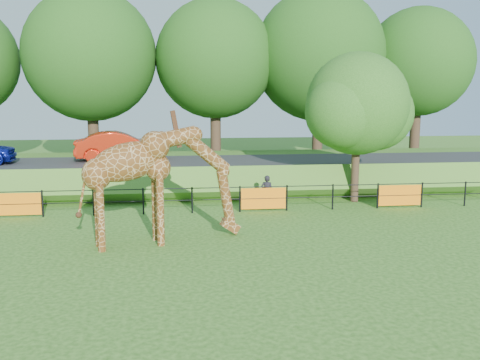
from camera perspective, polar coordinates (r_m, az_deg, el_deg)
The scene contains 9 objects.
ground at distance 14.68m, azimuth -4.19°, elevation -10.46°, with size 90.00×90.00×0.00m, color #275314.
giraffe at distance 17.79m, azimuth -8.29°, elevation -0.54°, with size 5.44×1.00×3.89m, color #5F3513, non-canonical shape.
perimeter_fence at distance 22.25m, azimuth -5.13°, elevation -2.15°, with size 28.07×0.10×1.10m, color black, non-canonical shape.
embankment at distance 29.63m, azimuth -5.55°, elevation 0.91°, with size 40.00×9.00×1.30m, color #275314.
road at distance 28.04m, azimuth -5.50°, elevation 1.90°, with size 40.00×5.00×0.12m, color #29292B.
car_red at distance 28.87m, azimuth -12.75°, elevation 3.56°, with size 1.61×4.61×1.52m, color red.
visitor at distance 23.08m, azimuth 2.89°, elevation -1.27°, with size 0.53×0.35×1.45m, color black.
tree_east at distance 24.82m, azimuth 12.59°, elevation 7.53°, with size 5.40×4.71×6.76m.
bg_tree_line at distance 35.96m, azimuth -2.85°, elevation 12.87°, with size 37.30×8.80×11.82m.
Camera 1 is at (-0.56, -13.80, 4.96)m, focal length 40.00 mm.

